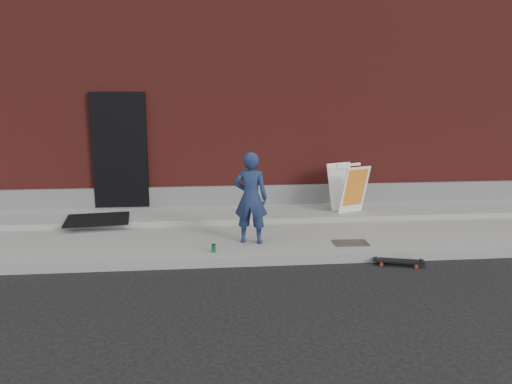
{
  "coord_description": "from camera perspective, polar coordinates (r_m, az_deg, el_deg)",
  "views": [
    {
      "loc": [
        -0.91,
        -6.94,
        2.54
      ],
      "look_at": [
        -0.15,
        0.8,
        0.96
      ],
      "focal_mm": 35.0,
      "sensor_mm": 36.0,
      "label": 1
    }
  ],
  "objects": [
    {
      "name": "doormat",
      "position": [
        9.44,
        -17.66,
        -3.0
      ],
      "size": [
        1.2,
        1.02,
        0.03
      ],
      "primitive_type": "cube",
      "rotation": [
        0.0,
        0.0,
        0.13
      ],
      "color": "black",
      "rests_on": "apron"
    },
    {
      "name": "pizza_sign",
      "position": [
        9.75,
        10.5,
        0.5
      ],
      "size": [
        0.76,
        0.82,
        0.93
      ],
      "color": "white",
      "rests_on": "apron"
    },
    {
      "name": "child",
      "position": [
        7.87,
        -0.61,
        -0.67
      ],
      "size": [
        0.6,
        0.47,
        1.46
      ],
      "primitive_type": "imported",
      "rotation": [
        0.0,
        0.0,
        2.89
      ],
      "color": "navy",
      "rests_on": "sidewalk"
    },
    {
      "name": "soda_can",
      "position": [
        7.59,
        -4.87,
        -6.41
      ],
      "size": [
        0.08,
        0.08,
        0.13
      ],
      "primitive_type": "cylinder",
      "rotation": [
        0.0,
        0.0,
        -0.23
      ],
      "color": "#1A833C",
      "rests_on": "sidewalk"
    },
    {
      "name": "building",
      "position": [
        13.96,
        -1.94,
        11.32
      ],
      "size": [
        20.0,
        8.1,
        5.0
      ],
      "color": "maroon",
      "rests_on": "ground"
    },
    {
      "name": "utility_plate",
      "position": [
        8.13,
        10.77,
        -5.74
      ],
      "size": [
        0.55,
        0.36,
        0.02
      ],
      "primitive_type": "cube",
      "rotation": [
        0.0,
        0.0,
        -0.02
      ],
      "color": "#4B4B50",
      "rests_on": "sidewalk"
    },
    {
      "name": "apron",
      "position": [
        9.67,
        -0.07,
        -2.5
      ],
      "size": [
        20.0,
        1.2,
        0.1
      ],
      "primitive_type": "cube",
      "color": "gray",
      "rests_on": "sidewalk"
    },
    {
      "name": "sidewalk",
      "position": [
        8.84,
        0.5,
        -4.7
      ],
      "size": [
        20.0,
        3.0,
        0.15
      ],
      "primitive_type": "cube",
      "color": "gray",
      "rests_on": "ground"
    },
    {
      "name": "ground",
      "position": [
        7.45,
        1.74,
        -8.45
      ],
      "size": [
        80.0,
        80.0,
        0.0
      ],
      "primitive_type": "plane",
      "color": "black",
      "rests_on": "ground"
    },
    {
      "name": "skateboard",
      "position": [
        7.74,
        15.97,
        -7.62
      ],
      "size": [
        0.74,
        0.38,
        0.08
      ],
      "color": "#B42012",
      "rests_on": "ground"
    }
  ]
}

